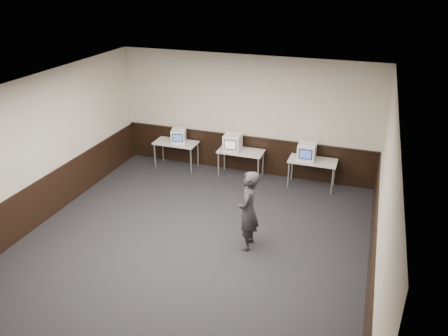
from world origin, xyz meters
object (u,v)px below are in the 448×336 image
(desk_center, at_px, (241,153))
(desk_right, at_px, (313,163))
(person, at_px, (248,211))
(emac_left, at_px, (179,136))
(emac_right, at_px, (307,152))
(desk_left, at_px, (176,144))
(emac_center, at_px, (233,142))

(desk_center, height_order, desk_right, same)
(desk_center, xyz_separation_m, person, (1.10, -3.09, 0.16))
(emac_left, distance_m, emac_right, 3.54)
(emac_left, height_order, emac_right, emac_right)
(desk_left, distance_m, emac_right, 3.65)
(desk_left, bearing_deg, desk_center, 0.00)
(emac_right, xyz_separation_m, person, (-0.64, -3.06, -0.13))
(emac_left, bearing_deg, emac_center, -17.82)
(desk_center, distance_m, emac_center, 0.37)
(emac_center, xyz_separation_m, emac_right, (1.96, 0.02, -0.00))
(emac_left, xyz_separation_m, emac_right, (3.54, -0.03, 0.03))
(person, bearing_deg, emac_center, -158.66)
(emac_center, bearing_deg, emac_right, -2.41)
(emac_left, height_order, person, person)
(desk_left, bearing_deg, emac_center, -1.62)
(emac_center, bearing_deg, emac_left, 175.40)
(desk_center, distance_m, person, 3.29)
(person, bearing_deg, desk_left, -138.01)
(desk_left, bearing_deg, person, -45.88)
(desk_right, xyz_separation_m, emac_center, (-2.12, -0.05, 0.29))
(desk_left, xyz_separation_m, desk_center, (1.90, 0.00, 0.00))
(emac_left, relative_size, person, 0.29)
(desk_left, xyz_separation_m, desk_right, (3.80, 0.00, 0.00))
(desk_left, xyz_separation_m, emac_center, (1.68, -0.05, 0.29))
(desk_left, relative_size, desk_center, 1.00)
(desk_center, distance_m, emac_right, 1.76)
(emac_left, xyz_separation_m, emac_center, (1.58, -0.05, 0.03))
(emac_right, bearing_deg, emac_center, -179.83)
(desk_left, xyz_separation_m, person, (3.00, -3.09, 0.16))
(desk_center, relative_size, emac_right, 2.51)
(desk_center, height_order, emac_left, emac_left)
(emac_right, distance_m, person, 3.13)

